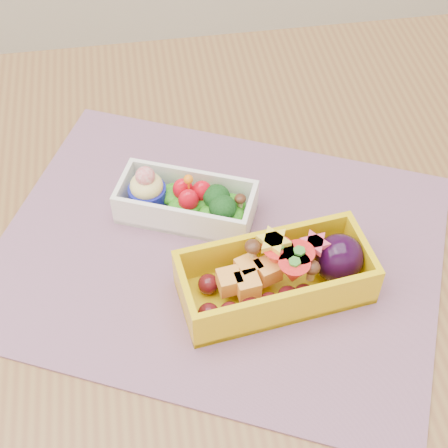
{
  "coord_description": "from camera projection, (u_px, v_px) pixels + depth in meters",
  "views": [
    {
      "loc": [
        -0.03,
        -0.46,
        1.32
      ],
      "look_at": [
        0.04,
        -0.01,
        0.79
      ],
      "focal_mm": 53.09,
      "sensor_mm": 36.0,
      "label": 1
    }
  ],
  "objects": [
    {
      "name": "table",
      "position": [
        189.0,
        296.0,
        0.81
      ],
      "size": [
        1.2,
        0.8,
        0.75
      ],
      "color": "brown",
      "rests_on": "ground"
    },
    {
      "name": "bento_yellow",
      "position": [
        280.0,
        275.0,
        0.67
      ],
      "size": [
        0.2,
        0.11,
        0.06
      ],
      "rotation": [
        0.0,
        0.0,
        0.13
      ],
      "color": "yellow",
      "rests_on": "placemat"
    },
    {
      "name": "bento_white",
      "position": [
        185.0,
        201.0,
        0.74
      ],
      "size": [
        0.17,
        0.12,
        0.06
      ],
      "rotation": [
        0.0,
        0.0,
        -0.4
      ],
      "color": "white",
      "rests_on": "placemat"
    },
    {
      "name": "placemat",
      "position": [
        218.0,
        251.0,
        0.73
      ],
      "size": [
        0.59,
        0.53,
        0.0
      ],
      "primitive_type": "cube",
      "rotation": [
        0.0,
        0.0,
        -0.44
      ],
      "color": "gray",
      "rests_on": "table"
    }
  ]
}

